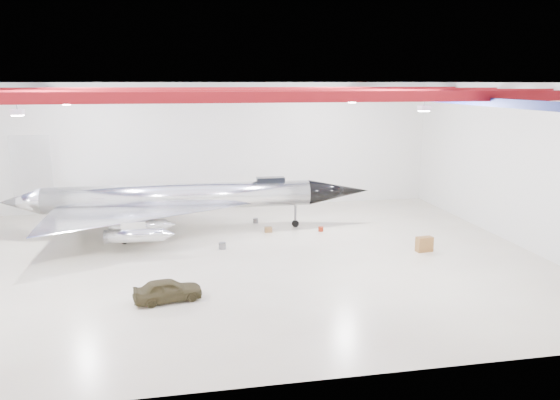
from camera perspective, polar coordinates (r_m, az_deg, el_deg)
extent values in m
plane|color=beige|center=(35.04, -5.55, -6.19)|extent=(40.00, 40.00, 0.00)
plane|color=silver|center=(48.53, -7.36, 5.60)|extent=(40.00, 0.00, 40.00)
plane|color=silver|center=(40.65, 23.64, 3.38)|extent=(0.00, 30.00, 30.00)
plane|color=#0A0F38|center=(33.24, -5.95, 12.10)|extent=(40.00, 40.00, 0.00)
cube|color=maroon|center=(24.30, -4.03, 10.66)|extent=(39.50, 0.25, 0.50)
cube|color=maroon|center=(30.26, -5.42, 10.96)|extent=(39.50, 0.25, 0.50)
cube|color=maroon|center=(36.24, -6.35, 11.15)|extent=(39.50, 0.25, 0.50)
cube|color=maroon|center=(42.22, -7.02, 11.29)|extent=(39.50, 0.25, 0.50)
cube|color=#0C144B|center=(34.35, -26.56, 9.39)|extent=(0.25, 29.50, 0.40)
cube|color=#0C144B|center=(36.33, 13.62, 10.42)|extent=(0.25, 29.50, 0.40)
cube|color=silver|center=(28.06, -25.75, 8.28)|extent=(0.55, 0.55, 0.25)
cube|color=silver|center=(30.06, 14.80, 9.27)|extent=(0.55, 0.55, 0.25)
cube|color=silver|center=(39.78, -21.41, 9.48)|extent=(0.55, 0.55, 0.25)
cube|color=silver|center=(41.22, 7.54, 10.28)|extent=(0.55, 0.55, 0.25)
cylinder|color=silver|center=(41.09, -10.40, 0.35)|extent=(19.44, 2.43, 1.94)
cone|color=black|center=(42.59, 6.12, 0.90)|extent=(4.90, 2.06, 1.94)
cone|color=silver|center=(42.81, -25.49, -0.18)|extent=(2.96, 2.01, 1.94)
cube|color=silver|center=(42.12, -24.54, 3.21)|extent=(2.72, 0.19, 4.36)
cube|color=black|center=(41.31, -1.00, 2.06)|extent=(2.15, 0.83, 0.48)
cylinder|color=silver|center=(36.41, -15.03, -3.62)|extent=(3.71, 0.97, 0.87)
cylinder|color=silver|center=(38.74, -14.69, -2.65)|extent=(3.71, 0.97, 0.87)
cylinder|color=silver|center=(44.37, -14.04, -0.73)|extent=(3.71, 0.97, 0.87)
cylinder|color=silver|center=(46.73, -13.82, -0.07)|extent=(3.71, 0.97, 0.87)
cylinder|color=#59595B|center=(42.23, 1.62, -1.69)|extent=(0.17, 0.17, 1.75)
cylinder|color=black|center=(42.38, 1.61, -2.48)|extent=(0.55, 0.23, 0.54)
cylinder|color=#59595B|center=(39.44, -16.00, -3.19)|extent=(0.17, 0.17, 1.75)
cylinder|color=black|center=(39.60, -15.95, -4.03)|extent=(0.55, 0.23, 0.54)
cylinder|color=#59595B|center=(44.11, -15.31, -1.53)|extent=(0.17, 0.17, 1.75)
cylinder|color=black|center=(44.25, -15.27, -2.28)|extent=(0.55, 0.23, 0.54)
imported|color=#3D351E|center=(28.97, -11.65, -9.19)|extent=(3.69, 2.02, 1.19)
cube|color=brown|center=(37.56, 14.85, -4.49)|extent=(1.14, 0.67, 1.00)
cube|color=olive|center=(40.16, -14.20, -3.86)|extent=(0.49, 0.40, 0.33)
cylinder|color=#59595B|center=(37.13, -6.05, -4.78)|extent=(0.60, 0.60, 0.43)
cube|color=olive|center=(40.99, -1.22, -3.11)|extent=(0.55, 0.44, 0.38)
cube|color=#59595B|center=(40.27, -16.75, -4.00)|extent=(0.44, 0.37, 0.28)
cylinder|color=maroon|center=(41.30, 4.29, -3.04)|extent=(0.45, 0.45, 0.35)
cylinder|color=#59595B|center=(43.66, -2.57, -2.16)|extent=(0.46, 0.46, 0.38)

